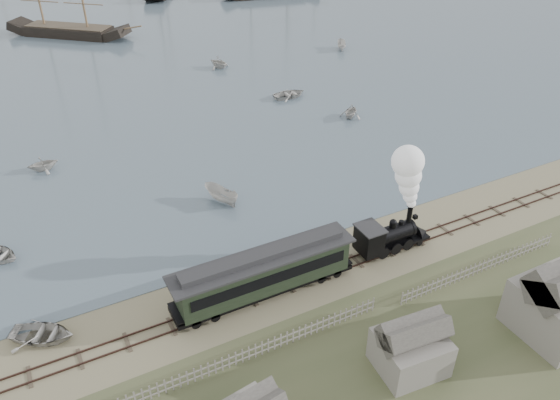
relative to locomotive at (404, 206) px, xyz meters
name	(u,v)px	position (x,y,z in m)	size (l,w,h in m)	color
ground	(288,266)	(-9.06, 2.00, -3.95)	(600.00, 600.00, 0.00)	gray
rail_track	(301,280)	(-9.06, 0.00, -3.91)	(120.00, 1.80, 0.16)	#39241F
picket_fence_west	(250,360)	(-15.56, -5.00, -3.95)	(19.00, 0.10, 1.20)	gray
picket_fence_east	(480,273)	(3.44, -5.50, -3.95)	(15.00, 0.10, 1.20)	gray
shed_mid	(408,366)	(-7.06, -10.00, -3.95)	(4.00, 3.50, 3.60)	gray
shed_right	(556,327)	(3.94, -12.00, -3.95)	(6.00, 5.00, 5.10)	gray
locomotive	(404,206)	(0.00, 0.00, 0.00)	(6.83, 2.55, 8.52)	black
passenger_coach	(264,272)	(-12.09, 0.00, -1.85)	(13.61, 2.63, 3.31)	black
beached_dinghy	(42,334)	(-26.87, 2.86, -3.51)	(4.21, 3.01, 0.87)	beige
rowboat_1	(43,164)	(-23.68, 26.20, -3.13)	(2.89, 2.49, 1.52)	beige
rowboat_2	(221,195)	(-10.23, 12.62, -3.16)	(3.78, 1.42, 1.46)	beige
rowboat_3	(290,94)	(6.99, 31.48, -3.43)	(4.35, 3.11, 0.90)	beige
rowboat_4	(351,111)	(10.49, 22.66, -3.09)	(3.02, 2.61, 1.59)	beige
rowboat_5	(341,45)	(23.73, 45.10, -3.23)	(3.40, 1.28, 1.31)	beige
rowboat_7	(219,62)	(3.16, 45.97, -3.00)	(3.35, 2.89, 1.76)	beige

